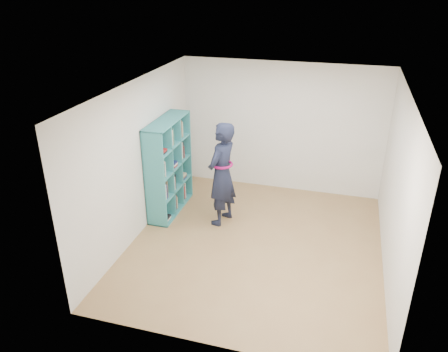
# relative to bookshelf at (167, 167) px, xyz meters

# --- Properties ---
(floor) EXTENTS (4.50, 4.50, 0.00)m
(floor) POSITION_rel_bookshelf_xyz_m (1.83, -0.74, -0.87)
(floor) COLOR olive
(floor) RESTS_ON ground
(ceiling) EXTENTS (4.50, 4.50, 0.00)m
(ceiling) POSITION_rel_bookshelf_xyz_m (1.83, -0.74, 1.73)
(ceiling) COLOR white
(ceiling) RESTS_ON wall_back
(wall_left) EXTENTS (0.02, 4.50, 2.60)m
(wall_left) POSITION_rel_bookshelf_xyz_m (-0.17, -0.74, 0.43)
(wall_left) COLOR silver
(wall_left) RESTS_ON floor
(wall_right) EXTENTS (0.02, 4.50, 2.60)m
(wall_right) POSITION_rel_bookshelf_xyz_m (3.83, -0.74, 0.43)
(wall_right) COLOR silver
(wall_right) RESTS_ON floor
(wall_back) EXTENTS (4.00, 0.02, 2.60)m
(wall_back) POSITION_rel_bookshelf_xyz_m (1.83, 1.51, 0.43)
(wall_back) COLOR silver
(wall_back) RESTS_ON floor
(wall_front) EXTENTS (4.00, 0.02, 2.60)m
(wall_front) POSITION_rel_bookshelf_xyz_m (1.83, -2.99, 0.43)
(wall_front) COLOR silver
(wall_front) RESTS_ON floor
(bookshelf) EXTENTS (0.39, 1.32, 1.77)m
(bookshelf) POSITION_rel_bookshelf_xyz_m (0.00, 0.00, 0.00)
(bookshelf) COLOR teal
(bookshelf) RESTS_ON floor
(person) EXTENTS (0.60, 0.77, 1.86)m
(person) POSITION_rel_bookshelf_xyz_m (1.08, -0.15, 0.06)
(person) COLOR black
(person) RESTS_ON floor
(smartphone) EXTENTS (0.01, 0.10, 0.14)m
(smartphone) POSITION_rel_bookshelf_xyz_m (0.96, -0.02, 0.18)
(smartphone) COLOR silver
(smartphone) RESTS_ON person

